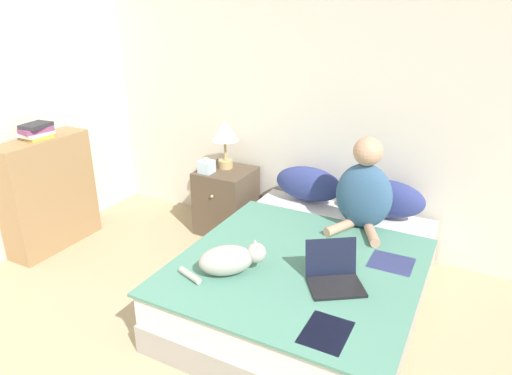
% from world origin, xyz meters
% --- Properties ---
extents(wall_back, '(5.87, 0.05, 2.55)m').
position_xyz_m(wall_back, '(0.00, 3.08, 1.27)').
color(wall_back, beige).
rests_on(wall_back, ground_plane).
extents(bed, '(1.52, 1.91, 0.42)m').
position_xyz_m(bed, '(0.03, 2.05, 0.21)').
color(bed, '#9E998E').
rests_on(bed, ground_plane).
extents(pillow_near, '(0.58, 0.23, 0.30)m').
position_xyz_m(pillow_near, '(-0.31, 2.86, 0.57)').
color(pillow_near, navy).
rests_on(pillow_near, bed).
extents(pillow_far, '(0.58, 0.23, 0.30)m').
position_xyz_m(pillow_far, '(0.36, 2.86, 0.57)').
color(pillow_far, navy).
rests_on(pillow_far, bed).
extents(person_sitting, '(0.42, 0.41, 0.70)m').
position_xyz_m(person_sitting, '(0.24, 2.58, 0.71)').
color(person_sitting, '#33567A').
rests_on(person_sitting, bed).
extents(cat_tabby, '(0.48, 0.39, 0.20)m').
position_xyz_m(cat_tabby, '(-0.31, 1.57, 0.52)').
color(cat_tabby, '#A8A399').
rests_on(cat_tabby, bed).
extents(laptop_open, '(0.42, 0.41, 0.25)m').
position_xyz_m(laptop_open, '(0.30, 1.76, 0.47)').
color(laptop_open, black).
rests_on(laptop_open, bed).
extents(nightstand, '(0.46, 0.48, 0.60)m').
position_xyz_m(nightstand, '(-1.07, 2.77, 0.30)').
color(nightstand, brown).
rests_on(nightstand, ground_plane).
extents(table_lamp, '(0.24, 0.24, 0.45)m').
position_xyz_m(table_lamp, '(-1.10, 2.82, 0.92)').
color(table_lamp, tan).
rests_on(table_lamp, nightstand).
extents(tissue_box, '(0.12, 0.12, 0.14)m').
position_xyz_m(tissue_box, '(-1.18, 2.64, 0.66)').
color(tissue_box, silver).
rests_on(tissue_box, nightstand).
extents(bookshelf, '(0.27, 0.79, 0.97)m').
position_xyz_m(bookshelf, '(-2.27, 1.83, 0.49)').
color(bookshelf, '#99754C').
rests_on(bookshelf, ground_plane).
extents(book_stack_top, '(0.20, 0.26, 0.12)m').
position_xyz_m(book_stack_top, '(-2.27, 1.83, 1.03)').
color(book_stack_top, gold).
rests_on(book_stack_top, bookshelf).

